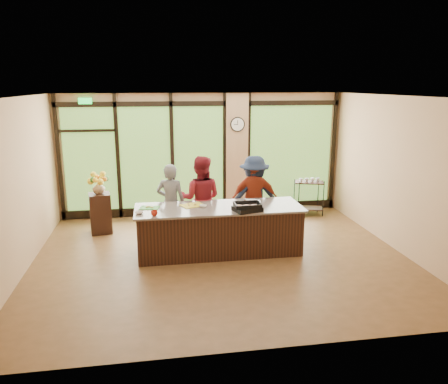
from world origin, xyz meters
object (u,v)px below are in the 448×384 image
object	(u,v)px
island_base	(219,231)
cook_right	(254,197)
cook_left	(171,203)
roasting_pan	(247,209)
flower_stand	(101,213)
bar_cart	(309,193)

from	to	relation	value
island_base	cook_right	distance (m)	1.29
cook_left	roasting_pan	size ratio (longest dim) A/B	3.44
island_base	flower_stand	world-z (taller)	flower_stand
cook_left	flower_stand	world-z (taller)	cook_left
cook_right	roasting_pan	bearing A→B (deg)	69.68
cook_right	roasting_pan	size ratio (longest dim) A/B	3.65
cook_right	flower_stand	distance (m)	3.40
island_base	roasting_pan	size ratio (longest dim) A/B	6.47
cook_left	flower_stand	size ratio (longest dim) A/B	1.86
roasting_pan	bar_cart	bearing A→B (deg)	32.23
roasting_pan	bar_cart	xyz separation A→B (m)	(2.11, 2.47, -0.39)
cook_left	island_base	bearing A→B (deg)	156.04
roasting_pan	island_base	bearing A→B (deg)	125.55
cook_left	flower_stand	xyz separation A→B (m)	(-1.52, 0.80, -0.38)
island_base	roasting_pan	bearing A→B (deg)	-37.18
cook_right	roasting_pan	xyz separation A→B (m)	(-0.41, -1.19, 0.09)
flower_stand	cook_right	bearing A→B (deg)	-22.43
island_base	bar_cart	distance (m)	3.34
island_base	cook_left	xyz separation A→B (m)	(-0.89, 0.76, 0.38)
island_base	cook_right	world-z (taller)	cook_right
roasting_pan	bar_cart	world-z (taller)	roasting_pan
roasting_pan	bar_cart	size ratio (longest dim) A/B	0.50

